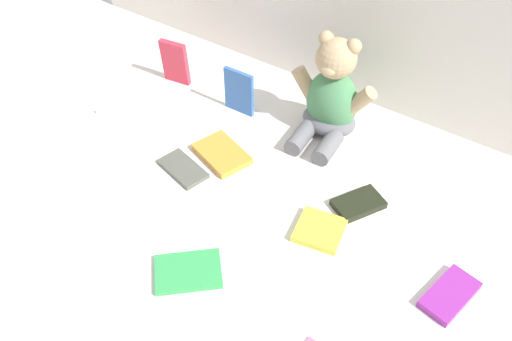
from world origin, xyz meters
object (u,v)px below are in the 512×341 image
(book_case_3, at_px, (450,295))
(book_case_8, at_px, (222,154))
(book_case_0, at_px, (126,109))
(book_case_6, at_px, (239,92))
(book_case_1, at_px, (320,230))
(book_case_9, at_px, (358,204))
(book_case_7, at_px, (189,272))
(book_case_5, at_px, (183,169))
(teddy_bear, at_px, (331,99))
(book_case_2, at_px, (175,62))

(book_case_3, xyz_separation_m, book_case_8, (-0.60, 0.07, 0.00))
(book_case_0, height_order, book_case_6, book_case_6)
(book_case_1, height_order, book_case_9, same)
(book_case_6, relative_size, book_case_7, 0.95)
(book_case_1, bearing_deg, book_case_3, -10.74)
(book_case_1, height_order, book_case_5, book_case_1)
(book_case_8, bearing_deg, book_case_1, -84.39)
(teddy_bear, relative_size, book_case_6, 2.13)
(book_case_1, height_order, book_case_2, book_case_2)
(book_case_0, height_order, book_case_5, same)
(book_case_0, relative_size, book_case_8, 1.00)
(book_case_0, distance_m, book_case_9, 0.67)
(book_case_6, bearing_deg, book_case_3, -20.92)
(book_case_0, bearing_deg, book_case_2, -18.33)
(teddy_bear, bearing_deg, book_case_0, -159.24)
(book_case_7, bearing_deg, book_case_2, 179.99)
(book_case_1, bearing_deg, book_case_8, 155.69)
(book_case_8, xyz_separation_m, book_case_9, (0.35, 0.04, -0.00))
(book_case_1, xyz_separation_m, book_case_7, (-0.16, -0.24, -0.00))
(book_case_6, height_order, book_case_7, book_case_6)
(book_case_2, distance_m, book_case_9, 0.66)
(book_case_2, relative_size, book_case_3, 1.03)
(teddy_bear, height_order, book_case_2, teddy_bear)
(teddy_bear, xyz_separation_m, book_case_8, (-0.16, -0.23, -0.09))
(book_case_3, relative_size, book_case_9, 1.15)
(book_case_1, relative_size, book_case_5, 0.79)
(book_case_3, relative_size, book_case_8, 0.94)
(book_case_5, height_order, book_case_7, same)
(book_case_0, bearing_deg, book_case_7, -133.33)
(teddy_bear, relative_size, book_case_9, 2.45)
(book_case_5, distance_m, book_case_6, 0.27)
(book_case_0, relative_size, book_case_2, 1.03)
(book_case_1, xyz_separation_m, book_case_6, (-0.38, 0.24, 0.05))
(book_case_7, bearing_deg, book_case_8, 163.82)
(book_case_7, bearing_deg, book_case_3, 75.96)
(book_case_1, distance_m, book_case_6, 0.46)
(book_case_2, bearing_deg, teddy_bear, -1.58)
(book_case_6, relative_size, book_case_8, 0.93)
(book_case_5, xyz_separation_m, book_case_7, (0.20, -0.22, -0.00))
(book_case_3, bearing_deg, book_case_5, -166.19)
(teddy_bear, relative_size, book_case_1, 2.75)
(book_case_6, bearing_deg, book_case_9, -18.24)
(book_case_0, xyz_separation_m, book_case_6, (0.25, 0.17, 0.06))
(teddy_bear, relative_size, book_case_0, 2.00)
(book_case_0, xyz_separation_m, book_case_2, (0.03, 0.18, 0.06))
(teddy_bear, relative_size, book_case_7, 2.03)
(book_case_1, xyz_separation_m, book_case_9, (0.03, 0.11, 0.00))
(book_case_2, bearing_deg, book_case_6, -10.48)
(book_case_7, distance_m, book_case_8, 0.35)
(teddy_bear, height_order, book_case_3, teddy_bear)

